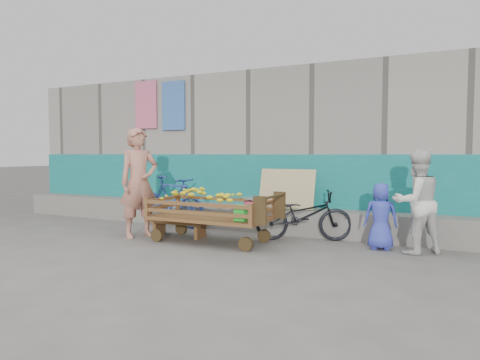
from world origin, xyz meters
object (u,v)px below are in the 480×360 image
at_px(bench, 179,225).
at_px(child, 381,216).
at_px(vendor_man, 139,183).
at_px(woman, 417,202).
at_px(banana_cart, 208,205).
at_px(bicycle_dark, 303,215).
at_px(bicycle_blue, 172,201).

xyz_separation_m(bench, child, (3.24, 0.47, 0.30)).
height_order(vendor_man, woman, vendor_man).
distance_m(banana_cart, child, 2.64).
xyz_separation_m(bench, bicycle_dark, (2.01, 0.60, 0.22)).
height_order(bench, woman, woman).
bearing_deg(woman, vendor_man, -26.90).
bearing_deg(child, bicycle_dark, -16.96).
bearing_deg(bench, vendor_man, -149.45).
bearing_deg(child, banana_cart, 3.60).
bearing_deg(bicycle_dark, child, -118.38).
bearing_deg(bicycle_dark, bicycle_blue, 63.67).
height_order(bench, child, child).
bearing_deg(bicycle_blue, woman, -85.37).
relative_size(bench, child, 1.06).
distance_m(banana_cart, bench, 0.82).
height_order(woman, bicycle_blue, woman).
bearing_deg(bench, child, 8.17).
xyz_separation_m(vendor_man, bicycle_blue, (-0.14, 1.14, -0.43)).
xyz_separation_m(banana_cart, woman, (3.04, 0.61, 0.14)).
bearing_deg(vendor_man, bench, -31.94).
distance_m(banana_cart, bicycle_dark, 1.56).
bearing_deg(bench, bicycle_blue, 131.64).
height_order(bench, vendor_man, vendor_man).
height_order(child, bicycle_dark, child).
distance_m(woman, bicycle_dark, 1.75).
bearing_deg(bicycle_blue, banana_cart, -115.70).
distance_m(bench, woman, 3.79).
relative_size(vendor_man, woman, 1.25).
distance_m(bicycle_dark, bicycle_blue, 2.73).
bearing_deg(child, woman, 164.00).
relative_size(banana_cart, bicycle_blue, 1.26).
bearing_deg(banana_cart, child, 14.30).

